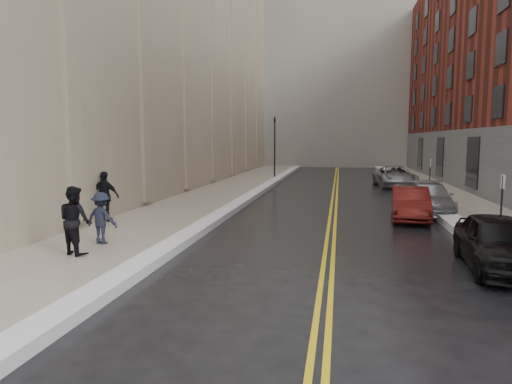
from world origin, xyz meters
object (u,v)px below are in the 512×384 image
at_px(car_black, 498,243).
at_px(pedestrian_c, 105,197).
at_px(car_maroon, 410,204).
at_px(pedestrian_a, 75,220).
at_px(car_silver_near, 429,198).
at_px(car_silver_far, 395,176).
at_px(pedestrian_b, 101,218).

xyz_separation_m(car_black, pedestrian_c, (-13.00, 3.83, 0.42)).
distance_m(car_maroon, pedestrian_a, 13.13).
bearing_deg(car_silver_near, pedestrian_c, -152.98).
distance_m(car_black, car_maroon, 7.39).
relative_size(car_black, car_silver_far, 0.79).
distance_m(car_silver_near, pedestrian_c, 14.10).
relative_size(pedestrian_a, pedestrian_c, 0.97).
xyz_separation_m(car_silver_near, pedestrian_b, (-11.20, -8.97, 0.26)).
xyz_separation_m(car_maroon, car_silver_near, (1.11, 1.99, 0.00)).
distance_m(car_silver_far, pedestrian_a, 24.80).
distance_m(car_black, pedestrian_a, 11.32).
height_order(car_silver_near, pedestrian_a, pedestrian_a).
bearing_deg(pedestrian_b, car_black, -173.55).
xyz_separation_m(car_silver_near, pedestrian_a, (-11.27, -10.30, 0.43)).
distance_m(car_maroon, pedestrian_c, 12.39).
bearing_deg(car_silver_far, pedestrian_a, -122.22).
distance_m(car_silver_near, pedestrian_a, 15.27).
xyz_separation_m(car_black, car_silver_far, (-0.17, 21.17, 0.02)).
height_order(car_silver_near, car_silver_far, car_silver_far).
bearing_deg(pedestrian_a, car_silver_near, -112.95).
xyz_separation_m(car_maroon, pedestrian_a, (-10.15, -8.31, 0.43)).
xyz_separation_m(pedestrian_a, pedestrian_b, (0.06, 1.33, -0.16)).
bearing_deg(pedestrian_c, car_maroon, -163.93).
height_order(car_maroon, car_silver_far, car_silver_far).
distance_m(car_black, car_silver_near, 9.29).
bearing_deg(car_silver_far, pedestrian_b, -123.53).
distance_m(car_black, car_silver_far, 21.17).
bearing_deg(pedestrian_a, pedestrian_b, -68.09).
height_order(car_maroon, pedestrian_c, pedestrian_c).
relative_size(pedestrian_b, pedestrian_c, 0.81).
height_order(car_black, pedestrian_a, pedestrian_a).
distance_m(car_black, pedestrian_c, 13.56).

